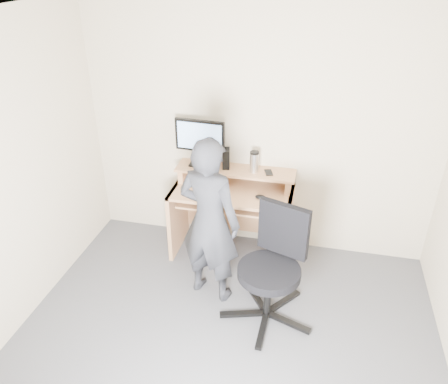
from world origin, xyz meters
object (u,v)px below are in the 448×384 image
at_px(office_chair, 274,262).
at_px(monitor, 200,139).
at_px(desk, 234,204).
at_px(person, 209,222).

bearing_deg(office_chair, monitor, 152.60).
xyz_separation_m(desk, monitor, (-0.37, 0.09, 0.65)).
relative_size(monitor, person, 0.33).
height_order(office_chair, person, person).
xyz_separation_m(monitor, person, (0.30, -0.81, -0.42)).
xyz_separation_m(desk, office_chair, (0.52, -0.86, 0.00)).
bearing_deg(person, office_chair, -178.64).
relative_size(office_chair, person, 0.64).
bearing_deg(desk, office_chair, -58.68).
relative_size(monitor, office_chair, 0.51).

